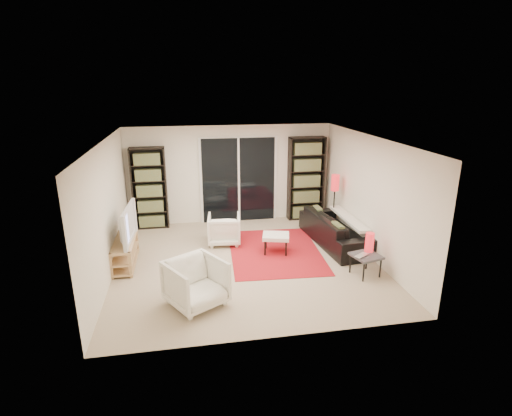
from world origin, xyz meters
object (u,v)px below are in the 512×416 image
Objects in this scene: armchair_back at (224,229)px; armchair_front at (196,283)px; tv_stand at (125,252)px; bookshelf_right at (306,179)px; side_table at (366,257)px; floor_lamp at (335,189)px; bookshelf_left at (150,188)px; ottoman at (276,237)px; sofa at (336,229)px.

armchair_front is (-0.69, -2.46, 0.06)m from armchair_back.
tv_stand is 2.14m from armchair_front.
side_table is at bearing -87.32° from bookshelf_right.
armchair_back is 2.71m from floor_lamp.
armchair_back is (1.62, -1.31, -0.65)m from bookshelf_left.
armchair_back is at bearing 144.63° from ottoman.
bookshelf_left is 2.22m from tv_stand.
side_table is at bearing 173.92° from sofa.
sofa is 2.44m from armchair_back.
bookshelf_left is at bearing 79.88° from tv_stand.
bookshelf_left is 0.88× the size of sofa.
side_table is (3.07, 0.48, -0.02)m from armchair_front.
armchair_front is 0.60× the size of floor_lamp.
bookshelf_left reaches higher than armchair_front.
armchair_front reaches higher than ottoman.
floor_lamp reaches higher than ottoman.
armchair_front is 1.45× the size of side_table.
bookshelf_right is 2.68m from armchair_back.
bookshelf_right is at bearing 0.39° from sofa.
armchair_back is 1.23× the size of side_table.
sofa is 3.69m from armchair_front.
armchair_front is (-3.09, -2.01, 0.06)m from sofa.
bookshelf_right is 3.36m from side_table.
bookshelf_left is 5.22m from side_table.
bookshelf_left is 4.44m from sofa.
tv_stand is 4.41m from sofa.
bookshelf_left reaches higher than sofa.
armchair_back is (-2.40, 0.45, -0.00)m from sofa.
sofa is at bearing 10.46° from ottoman.
side_table is (2.38, -1.98, 0.03)m from armchair_back.
side_table is at bearing -39.37° from bookshelf_left.
sofa is 3.53× the size of ottoman.
sofa and armchair_back have the same top height.
tv_stand reaches higher than side_table.
tv_stand reaches higher than ottoman.
floor_lamp is at bearing -70.67° from bookshelf_right.
tv_stand is 2.14× the size of side_table.
armchair_front is 2.43m from ottoman.
floor_lamp is (0.21, 2.24, 0.69)m from side_table.
armchair_front is at bearing -133.96° from ottoman.
tv_stand is 2.99m from ottoman.
armchair_back reaches higher than side_table.
ottoman is at bearing 95.17° from sofa.
armchair_back is at bearing -149.54° from bookshelf_right.
armchair_back is (-2.23, -1.31, -0.73)m from bookshelf_right.
sofa is 1.43m from ottoman.
floor_lamp is at bearing 31.15° from ottoman.
bookshelf_right is 1.11m from floor_lamp.
armchair_back reaches higher than ottoman.
tv_stand is 1.74× the size of armchair_back.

